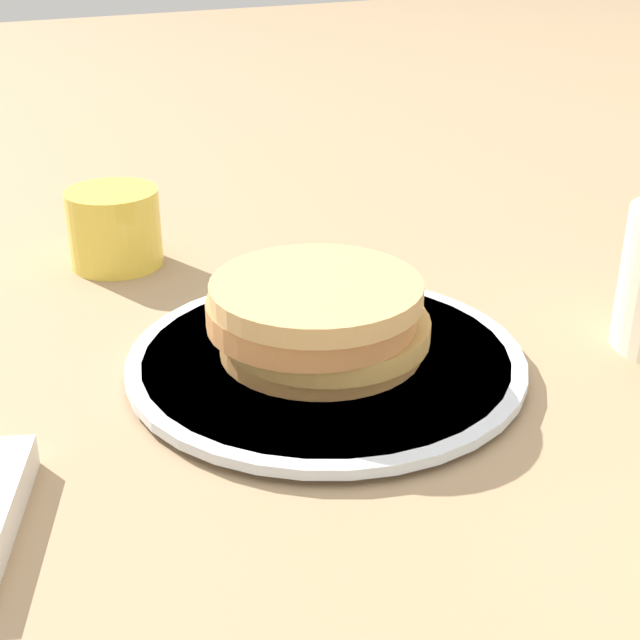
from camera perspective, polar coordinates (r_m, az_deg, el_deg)
The scene contains 4 objects.
ground_plane at distance 0.65m, azimuth -0.85°, elevation -2.08°, with size 4.00×4.00×0.00m, color #9E7F5B.
plate at distance 0.62m, azimuth -0.00°, elevation -2.73°, with size 0.28×0.28×0.01m.
pancake_stack at distance 0.61m, azimuth -0.12°, elevation 0.13°, with size 0.16×0.15×0.06m.
juice_glass at distance 0.82m, azimuth -13.01°, elevation 5.77°, with size 0.08×0.08×0.07m.
Camera 1 is at (-0.51, 0.26, 0.30)m, focal length 50.00 mm.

